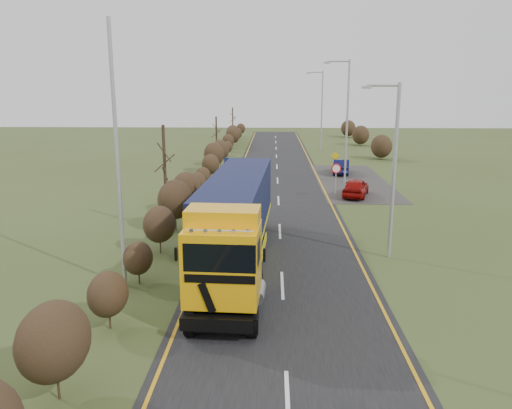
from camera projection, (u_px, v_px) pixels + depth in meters
The scene contains 14 objects.
ground at pixel (281, 254), 24.70m from camera, with size 160.00×160.00×0.00m, color #3A451D.
road at pixel (279, 207), 34.43m from camera, with size 8.00×120.00×0.02m, color black.
layby at pixel (351, 181), 43.94m from camera, with size 6.00×18.00×0.02m, color #302D2B.
lane_markings at pixel (279, 208), 34.12m from camera, with size 7.52×116.00×0.01m.
hedgerow at pixel (187, 190), 32.21m from camera, with size 2.24×102.04×6.05m.
lorry at pixel (236, 217), 22.61m from camera, with size 3.09×14.94×4.13m.
car_red_hatchback at pixel (356, 187), 37.61m from camera, with size 1.66×4.13×1.41m, color #870806.
car_blue_sedan at pixel (341, 167), 47.56m from camera, with size 1.46×4.18×1.38m, color #0A0C39.
streetlight_near at pixel (392, 165), 23.24m from camera, with size 1.77×0.18×8.29m.
streetlight_mid at pixel (346, 116), 41.87m from camera, with size 2.18×0.21×10.32m.
streetlight_far at pixel (321, 107), 63.81m from camera, with size 2.14×0.20×10.10m.
left_pole at pixel (117, 159), 19.64m from camera, with size 0.16×0.16×10.62m, color #A5A8AA.
speed_sign at pixel (336, 174), 36.46m from camera, with size 0.73×0.10×2.66m.
warning_board at pixel (335, 160), 47.87m from camera, with size 0.79×0.11×2.07m.
Camera 1 is at (-0.44, -23.51, 8.06)m, focal length 35.00 mm.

